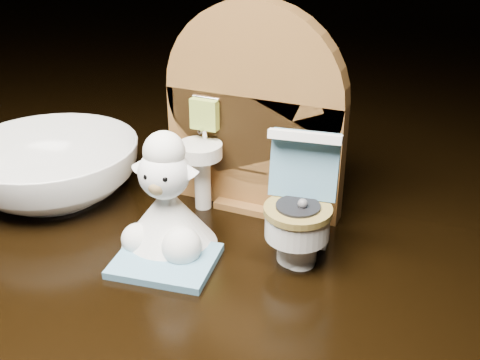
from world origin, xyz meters
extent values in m
cube|color=black|center=(0.00, 0.00, -0.05)|extent=(2.50, 2.50, 0.10)
cube|color=brown|center=(0.00, 0.07, 0.04)|extent=(0.13, 0.02, 0.09)
cylinder|color=brown|center=(0.00, 0.07, 0.09)|extent=(0.13, 0.02, 0.13)
cube|color=brown|center=(0.00, 0.07, 0.00)|extent=(0.05, 0.04, 0.01)
cylinder|color=white|center=(-0.03, 0.05, 0.02)|extent=(0.01, 0.01, 0.04)
cylinder|color=white|center=(-0.03, 0.04, 0.05)|extent=(0.03, 0.03, 0.01)
cylinder|color=silver|center=(-0.03, 0.05, 0.06)|extent=(0.00, 0.00, 0.01)
cube|color=#9DB843|center=(-0.03, 0.05, 0.07)|extent=(0.02, 0.01, 0.02)
cube|color=brown|center=(0.04, 0.06, 0.05)|extent=(0.02, 0.01, 0.02)
cylinder|color=#D5B88D|center=(0.04, 0.05, 0.05)|extent=(0.02, 0.02, 0.02)
cylinder|color=white|center=(0.05, 0.01, 0.01)|extent=(0.03, 0.03, 0.02)
cylinder|color=white|center=(0.05, 0.01, 0.03)|extent=(0.04, 0.04, 0.02)
cylinder|color=olive|center=(0.05, 0.01, 0.04)|extent=(0.04, 0.04, 0.00)
cube|color=white|center=(0.05, 0.03, 0.03)|extent=(0.04, 0.02, 0.05)
cube|color=#5689A6|center=(0.05, 0.02, 0.06)|extent=(0.04, 0.02, 0.04)
cube|color=white|center=(0.05, 0.02, 0.08)|extent=(0.05, 0.01, 0.01)
cylinder|color=#92A921|center=(0.06, 0.03, 0.06)|extent=(0.01, 0.01, 0.01)
cube|color=#5689A6|center=(-0.02, -0.03, 0.00)|extent=(0.07, 0.06, 0.00)
cone|color=white|center=(0.06, 0.01, 0.01)|extent=(0.02, 0.02, 0.02)
cylinder|color=#59595B|center=(0.06, 0.01, 0.03)|extent=(0.00, 0.00, 0.03)
sphere|color=#59595B|center=(0.06, 0.01, 0.04)|extent=(0.01, 0.01, 0.01)
cone|color=silver|center=(-0.03, -0.01, 0.02)|extent=(0.06, 0.06, 0.04)
sphere|color=silver|center=(-0.01, -0.02, 0.01)|extent=(0.03, 0.03, 0.03)
sphere|color=silver|center=(-0.05, -0.02, 0.01)|extent=(0.02, 0.02, 0.02)
sphere|color=white|center=(-0.03, -0.01, 0.05)|extent=(0.03, 0.03, 0.03)
sphere|color=#A58451|center=(-0.03, -0.02, 0.05)|extent=(0.01, 0.01, 0.01)
sphere|color=silver|center=(-0.03, -0.01, 0.07)|extent=(0.03, 0.03, 0.03)
cone|color=white|center=(-0.05, -0.01, 0.06)|extent=(0.02, 0.01, 0.02)
cone|color=white|center=(-0.02, 0.00, 0.06)|extent=(0.02, 0.01, 0.02)
sphere|color=black|center=(-0.04, -0.02, 0.06)|extent=(0.00, 0.00, 0.00)
sphere|color=black|center=(-0.02, -0.02, 0.06)|extent=(0.00, 0.00, 0.00)
imported|color=white|center=(-0.15, 0.02, 0.02)|extent=(0.13, 0.13, 0.04)
camera|label=1|loc=(0.14, -0.30, 0.22)|focal=45.00mm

